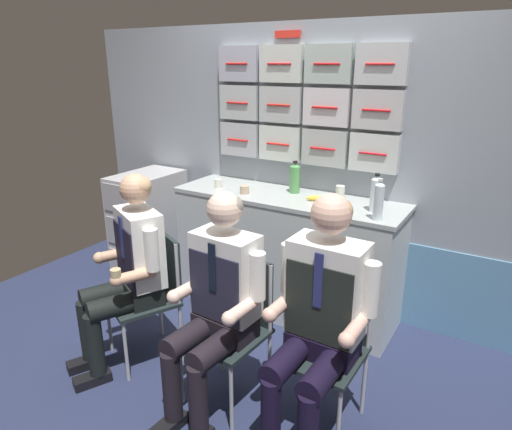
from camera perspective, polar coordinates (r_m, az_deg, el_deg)
The scene contains 17 objects.
ground at distance 2.98m, azimuth -6.43°, elevation -20.90°, with size 4.80×4.80×0.04m, color #232A47.
galley_bulkhead at distance 3.56m, azimuth 6.45°, elevation 5.87°, with size 4.20×0.14×2.15m.
galley_counter at distance 3.52m, azimuth 3.74°, elevation -4.85°, with size 1.75×0.53×0.93m.
service_trolley at distance 4.19m, azimuth -13.27°, elevation -0.86°, with size 0.40×0.65×0.95m.
folding_chair_left at distance 3.04m, azimuth -12.51°, elevation -8.41°, with size 0.54×0.54×0.83m.
crew_member_left at distance 2.92m, azimuth -15.68°, elevation -6.02°, with size 0.57×0.68×1.25m.
folding_chair_right at distance 2.65m, azimuth -2.58°, elevation -12.31°, with size 0.43×0.43×0.83m.
crew_member_right at distance 2.45m, azimuth -4.96°, elevation -10.33°, with size 0.50×0.62×1.25m.
folding_chair_near_trolley at distance 2.53m, azimuth 9.30°, elevation -14.22°, with size 0.41×0.41×0.83m.
crew_member_near_trolley at distance 2.30m, azimuth 7.97°, elevation -11.82°, with size 0.52×0.64×1.29m.
water_bottle_blue_cap at distance 3.07m, azimuth 14.77°, elevation 2.61°, with size 0.07×0.07×0.26m.
water_bottle_tall at distance 2.90m, azimuth 15.13°, elevation 1.74°, with size 0.06×0.06×0.27m.
water_bottle_clear at distance 3.42m, azimuth 4.89°, elevation 4.66°, with size 0.08×0.08×0.24m.
paper_cup_tan at distance 3.59m, azimuth -4.74°, elevation 4.00°, with size 0.06×0.06×0.07m.
espresso_cup_small at distance 3.36m, azimuth 10.50°, elevation 2.94°, with size 0.07×0.07×0.09m.
coffee_cup_white at distance 3.41m, azimuth -1.45°, elevation 3.23°, with size 0.07×0.07×0.06m.
snack_banana at distance 3.25m, azimuth 7.80°, elevation 2.08°, with size 0.17×0.10×0.04m.
Camera 1 is at (1.45, -1.79, 1.87)m, focal length 31.92 mm.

